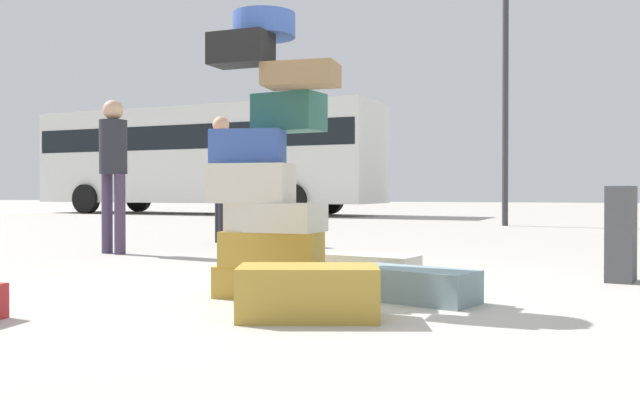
% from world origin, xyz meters
% --- Properties ---
extents(ground_plane, '(80.00, 80.00, 0.00)m').
position_xyz_m(ground_plane, '(0.00, 0.00, 0.00)').
color(ground_plane, '#ADA89E').
extents(suitcase_tower, '(0.89, 0.64, 1.85)m').
position_xyz_m(suitcase_tower, '(-0.23, -0.06, 0.78)').
color(suitcase_tower, '#B28C33').
rests_on(suitcase_tower, ground).
extents(suitcase_charcoal_left_side, '(0.26, 0.37, 0.72)m').
position_xyz_m(suitcase_charcoal_left_side, '(2.04, 1.43, 0.36)').
color(suitcase_charcoal_left_side, '#4C4C51').
rests_on(suitcase_charcoal_left_side, ground).
extents(suitcase_tan_upright_blue, '(0.83, 0.59, 0.29)m').
position_xyz_m(suitcase_tan_upright_blue, '(0.27, -0.75, 0.14)').
color(suitcase_tan_upright_blue, '#B28C33').
rests_on(suitcase_tan_upright_blue, ground).
extents(suitcase_slate_foreground_near, '(0.86, 0.61, 0.20)m').
position_xyz_m(suitcase_slate_foreground_near, '(0.70, 0.02, 0.10)').
color(suitcase_slate_foreground_near, gray).
rests_on(suitcase_slate_foreground_near, ground).
extents(suitcase_cream_right_side, '(0.73, 0.47, 0.22)m').
position_xyz_m(suitcase_cream_right_side, '(0.28, 0.69, 0.11)').
color(suitcase_cream_right_side, beige).
rests_on(suitcase_cream_right_side, ground).
extents(person_bearded_onlooker, '(0.33, 0.30, 1.68)m').
position_xyz_m(person_bearded_onlooker, '(-3.00, 2.26, 1.01)').
color(person_bearded_onlooker, '#3F334C').
rests_on(person_bearded_onlooker, ground).
extents(person_tourist_with_camera, '(0.30, 0.30, 1.67)m').
position_xyz_m(person_tourist_with_camera, '(-2.56, 4.04, 1.00)').
color(person_tourist_with_camera, black).
rests_on(person_tourist_with_camera, ground).
extents(parked_bus, '(11.06, 3.68, 3.15)m').
position_xyz_m(parked_bus, '(-8.20, 14.63, 1.84)').
color(parked_bus, silver).
rests_on(parked_bus, ground).
extents(lamp_post, '(0.36, 0.36, 6.43)m').
position_xyz_m(lamp_post, '(0.79, 9.95, 4.17)').
color(lamp_post, '#333338').
rests_on(lamp_post, ground).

